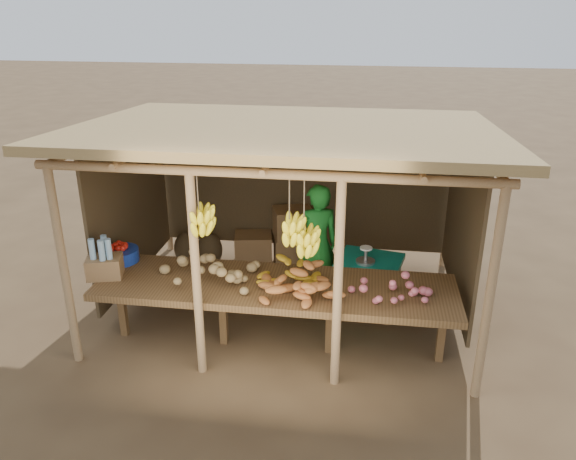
# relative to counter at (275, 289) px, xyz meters

# --- Properties ---
(ground) EXTENTS (60.00, 60.00, 0.00)m
(ground) POSITION_rel_counter_xyz_m (-0.00, 0.95, -0.74)
(ground) COLOR brown
(ground) RESTS_ON ground
(stall_structure) EXTENTS (4.70, 3.50, 2.43)m
(stall_structure) POSITION_rel_counter_xyz_m (-0.02, 0.98, 1.18)
(stall_structure) COLOR #A57F55
(stall_structure) RESTS_ON ground
(counter) EXTENTS (3.90, 1.05, 0.80)m
(counter) POSITION_rel_counter_xyz_m (0.00, 0.00, 0.00)
(counter) COLOR brown
(counter) RESTS_ON ground
(potato_heap) EXTENTS (1.09, 0.70, 0.37)m
(potato_heap) POSITION_rel_counter_xyz_m (-0.74, -0.02, 0.25)
(potato_heap) COLOR #947A4C
(potato_heap) RESTS_ON counter
(sweet_potato_heap) EXTENTS (1.10, 0.83, 0.36)m
(sweet_potato_heap) POSITION_rel_counter_xyz_m (0.37, -0.16, 0.24)
(sweet_potato_heap) COLOR #B5672E
(sweet_potato_heap) RESTS_ON counter
(onion_heap) EXTENTS (0.92, 0.61, 0.36)m
(onion_heap) POSITION_rel_counter_xyz_m (1.22, -0.22, 0.24)
(onion_heap) COLOR #C6606B
(onion_heap) RESTS_ON counter
(banana_pile) EXTENTS (0.65, 0.44, 0.35)m
(banana_pile) POSITION_rel_counter_xyz_m (0.15, 0.07, 0.24)
(banana_pile) COLOR gold
(banana_pile) RESTS_ON counter
(tomato_basin) EXTENTS (0.42, 0.42, 0.22)m
(tomato_basin) POSITION_rel_counter_xyz_m (-1.90, 0.32, 0.15)
(tomato_basin) COLOR navy
(tomato_basin) RESTS_ON counter
(bottle_box) EXTENTS (0.44, 0.38, 0.47)m
(bottle_box) POSITION_rel_counter_xyz_m (-1.90, -0.09, 0.24)
(bottle_box) COLOR olive
(bottle_box) RESTS_ON counter
(vendor) EXTENTS (0.68, 0.57, 1.60)m
(vendor) POSITION_rel_counter_xyz_m (0.34, 1.11, 0.06)
(vendor) COLOR #197123
(vendor) RESTS_ON ground
(tarp_crate) EXTENTS (0.89, 0.81, 0.92)m
(tarp_crate) POSITION_rel_counter_xyz_m (1.01, 1.00, -0.36)
(tarp_crate) COLOR brown
(tarp_crate) RESTS_ON ground
(carton_stack) EXTENTS (1.23, 0.56, 0.87)m
(carton_stack) POSITION_rel_counter_xyz_m (-0.30, 2.15, -0.36)
(carton_stack) COLOR olive
(carton_stack) RESTS_ON ground
(burlap_sacks) EXTENTS (0.74, 0.39, 0.52)m
(burlap_sacks) POSITION_rel_counter_xyz_m (-1.54, 2.11, -0.51)
(burlap_sacks) COLOR #4E3C24
(burlap_sacks) RESTS_ON ground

